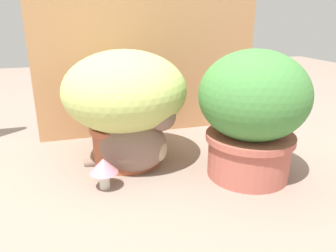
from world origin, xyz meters
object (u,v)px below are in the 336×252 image
object	(u,v)px
leafy_planter	(252,111)
cat	(137,142)
mushroom_ornament_red	(130,145)
mushroom_ornament_pink	(104,168)
grass_planter	(125,99)

from	to	relation	value
leafy_planter	cat	size ratio (longest dim) A/B	1.30
leafy_planter	cat	world-z (taller)	leafy_planter
leafy_planter	mushroom_ornament_red	world-z (taller)	leafy_planter
mushroom_ornament_red	mushroom_ornament_pink	bearing A→B (deg)	-135.00
cat	mushroom_ornament_pink	xyz separation A→B (m)	(-0.14, -0.10, -0.04)
mushroom_ornament_pink	leafy_planter	bearing A→B (deg)	-5.36
cat	mushroom_ornament_red	size ratio (longest dim) A/B	2.44
grass_planter	leafy_planter	xyz separation A→B (m)	(0.42, -0.25, -0.01)
grass_planter	mushroom_ornament_red	size ratio (longest dim) A/B	3.25
grass_planter	cat	size ratio (longest dim) A/B	1.33
leafy_planter	mushroom_ornament_pink	size ratio (longest dim) A/B	4.16
leafy_planter	mushroom_ornament_red	bearing A→B (deg)	158.80
grass_planter	mushroom_ornament_red	distance (m)	0.18
grass_planter	leafy_planter	distance (m)	0.49
cat	grass_planter	bearing A→B (deg)	103.02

